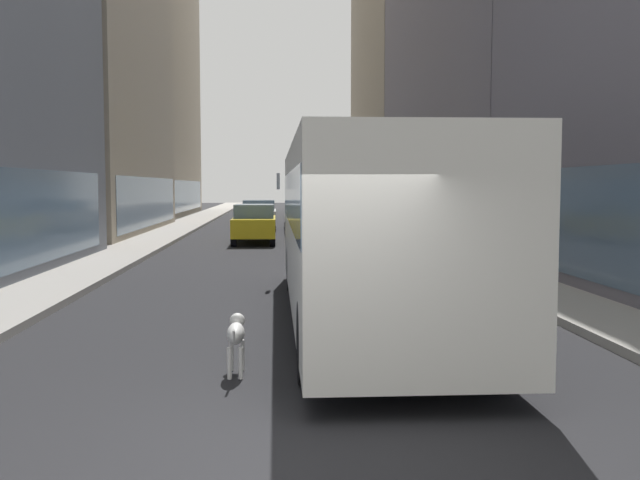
{
  "coord_description": "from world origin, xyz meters",
  "views": [
    {
      "loc": [
        -0.34,
        -6.22,
        2.39
      ],
      "look_at": [
        0.48,
        6.76,
        1.4
      ],
      "focal_mm": 40.14,
      "sensor_mm": 36.0,
      "label": 1
    }
  ],
  "objects_px": {
    "car_grey_wagon": "(300,211)",
    "dalmatian_dog": "(236,334)",
    "car_yellow_taxi": "(254,223)",
    "transit_bus": "(361,220)",
    "car_black_suv": "(306,218)",
    "car_blue_hatchback": "(302,214)",
    "car_white_van": "(259,215)"
  },
  "relations": [
    {
      "from": "transit_bus",
      "to": "car_blue_hatchback",
      "type": "distance_m",
      "value": 27.36
    },
    {
      "from": "transit_bus",
      "to": "car_grey_wagon",
      "type": "height_order",
      "value": "transit_bus"
    },
    {
      "from": "car_white_van",
      "to": "car_blue_hatchback",
      "type": "bearing_deg",
      "value": 22.93
    },
    {
      "from": "transit_bus",
      "to": "car_yellow_taxi",
      "type": "distance_m",
      "value": 17.5
    },
    {
      "from": "car_grey_wagon",
      "to": "dalmatian_dog",
      "type": "height_order",
      "value": "car_grey_wagon"
    },
    {
      "from": "car_yellow_taxi",
      "to": "dalmatian_dog",
      "type": "distance_m",
      "value": 20.95
    },
    {
      "from": "transit_bus",
      "to": "car_yellow_taxi",
      "type": "height_order",
      "value": "transit_bus"
    },
    {
      "from": "car_black_suv",
      "to": "car_blue_hatchback",
      "type": "bearing_deg",
      "value": 90.0
    },
    {
      "from": "car_grey_wagon",
      "to": "dalmatian_dog",
      "type": "distance_m",
      "value": 35.67
    },
    {
      "from": "car_grey_wagon",
      "to": "transit_bus",
      "type": "bearing_deg",
      "value": -90.0
    },
    {
      "from": "car_grey_wagon",
      "to": "car_yellow_taxi",
      "type": "distance_m",
      "value": 14.86
    },
    {
      "from": "car_blue_hatchback",
      "to": "car_yellow_taxi",
      "type": "relative_size",
      "value": 0.87
    },
    {
      "from": "car_white_van",
      "to": "transit_bus",
      "type": "bearing_deg",
      "value": -84.79
    },
    {
      "from": "car_white_van",
      "to": "car_yellow_taxi",
      "type": "bearing_deg",
      "value": -90.0
    },
    {
      "from": "car_grey_wagon",
      "to": "car_black_suv",
      "type": "bearing_deg",
      "value": -90.0
    },
    {
      "from": "car_white_van",
      "to": "car_yellow_taxi",
      "type": "height_order",
      "value": "same"
    },
    {
      "from": "car_yellow_taxi",
      "to": "car_grey_wagon",
      "type": "bearing_deg",
      "value": 80.7
    },
    {
      "from": "car_blue_hatchback",
      "to": "car_yellow_taxi",
      "type": "bearing_deg",
      "value": -103.45
    },
    {
      "from": "dalmatian_dog",
      "to": "car_white_van",
      "type": "bearing_deg",
      "value": 90.69
    },
    {
      "from": "car_blue_hatchback",
      "to": "car_black_suv",
      "type": "relative_size",
      "value": 0.98
    },
    {
      "from": "car_grey_wagon",
      "to": "car_white_van",
      "type": "relative_size",
      "value": 0.96
    },
    {
      "from": "car_yellow_taxi",
      "to": "dalmatian_dog",
      "type": "relative_size",
      "value": 4.77
    },
    {
      "from": "car_grey_wagon",
      "to": "dalmatian_dog",
      "type": "relative_size",
      "value": 4.62
    },
    {
      "from": "car_grey_wagon",
      "to": "dalmatian_dog",
      "type": "xyz_separation_m",
      "value": [
        -2.04,
        -35.61,
        -0.31
      ]
    },
    {
      "from": "car_white_van",
      "to": "car_black_suv",
      "type": "bearing_deg",
      "value": -57.24
    },
    {
      "from": "car_white_van",
      "to": "dalmatian_dog",
      "type": "distance_m",
      "value": 29.97
    },
    {
      "from": "car_blue_hatchback",
      "to": "car_yellow_taxi",
      "type": "xyz_separation_m",
      "value": [
        -2.4,
        -10.04,
        0.0
      ]
    },
    {
      "from": "car_grey_wagon",
      "to": "car_blue_hatchback",
      "type": "bearing_deg",
      "value": -90.0
    },
    {
      "from": "car_black_suv",
      "to": "car_white_van",
      "type": "xyz_separation_m",
      "value": [
        -2.4,
        3.73,
        0.0
      ]
    },
    {
      "from": "car_grey_wagon",
      "to": "car_yellow_taxi",
      "type": "height_order",
      "value": "same"
    },
    {
      "from": "car_yellow_taxi",
      "to": "dalmatian_dog",
      "type": "bearing_deg",
      "value": -89.01
    },
    {
      "from": "car_black_suv",
      "to": "car_yellow_taxi",
      "type": "xyz_separation_m",
      "value": [
        -2.4,
        -5.29,
        0.0
      ]
    }
  ]
}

